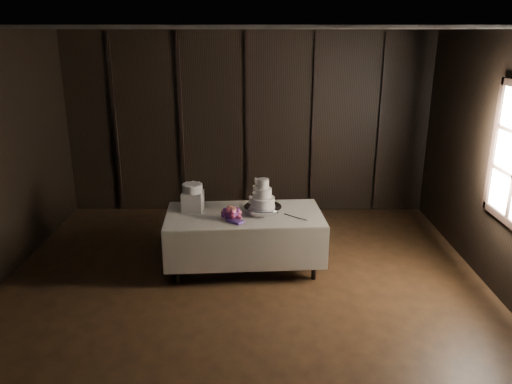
% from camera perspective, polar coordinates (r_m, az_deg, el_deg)
% --- Properties ---
extents(room, '(6.08, 7.08, 3.08)m').
position_cam_1_polar(room, '(4.95, -1.90, 0.51)').
color(room, black).
rests_on(room, ground).
extents(display_table, '(2.06, 1.18, 0.76)m').
position_cam_1_polar(display_table, '(6.49, -1.33, -5.32)').
color(display_table, beige).
rests_on(display_table, ground).
extents(cake_stand, '(0.62, 0.62, 0.09)m').
position_cam_1_polar(cake_stand, '(6.37, 0.78, -2.02)').
color(cake_stand, silver).
rests_on(cake_stand, display_table).
extents(wedding_cake, '(0.34, 0.30, 0.36)m').
position_cam_1_polar(wedding_cake, '(6.30, 0.55, -0.46)').
color(wedding_cake, white).
rests_on(wedding_cake, cake_stand).
extents(bouquet, '(0.50, 0.52, 0.20)m').
position_cam_1_polar(bouquet, '(6.17, -2.84, -2.48)').
color(bouquet, '#C74663').
rests_on(bouquet, display_table).
extents(box_pedestal, '(0.28, 0.28, 0.25)m').
position_cam_1_polar(box_pedestal, '(6.49, -7.23, -1.04)').
color(box_pedestal, white).
rests_on(box_pedestal, display_table).
extents(small_cake, '(0.30, 0.30, 0.10)m').
position_cam_1_polar(small_cake, '(6.43, -7.29, 0.45)').
color(small_cake, white).
rests_on(small_cake, box_pedestal).
extents(cake_knife, '(0.29, 0.27, 0.01)m').
position_cam_1_polar(cake_knife, '(6.26, 4.20, -2.82)').
color(cake_knife, silver).
rests_on(cake_knife, display_table).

